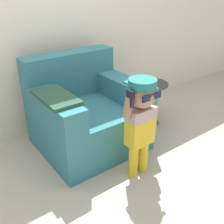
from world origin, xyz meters
The scene contains 5 objects.
ground_plane centered at (0.00, 0.00, 0.00)m, with size 10.00×10.00×0.00m, color #BCB29E.
wall_back centered at (0.00, 0.71, 1.30)m, with size 10.00×0.05×2.60m.
armchair centered at (0.12, 0.13, 0.35)m, with size 1.01×0.92×0.92m.
person_child centered at (0.23, -0.57, 0.60)m, with size 0.37×0.28×0.90m.
side_table centered at (0.94, 0.06, 0.31)m, with size 0.42×0.42×0.52m.
Camera 1 is at (-1.09, -1.94, 1.59)m, focal length 42.00 mm.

